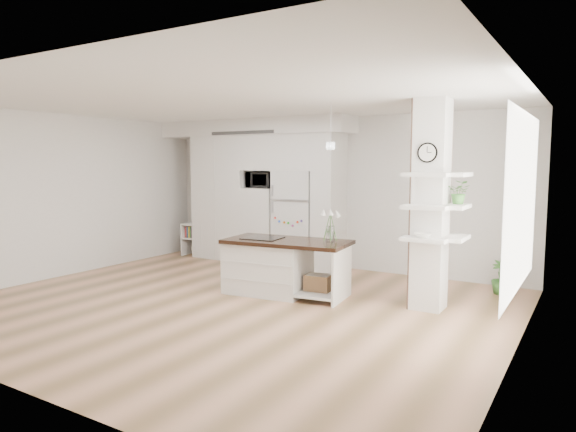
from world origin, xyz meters
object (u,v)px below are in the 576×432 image
bookshelf (197,242)px  refrigerator (298,219)px  kitchen_island (275,265)px  floor_plant_a (419,285)px

bookshelf → refrigerator: bearing=4.0°
kitchen_island → floor_plant_a: size_ratio=3.79×
kitchen_island → bookshelf: 3.42m
floor_plant_a → bookshelf: bearing=167.6°
refrigerator → kitchen_island: refrigerator is taller
refrigerator → floor_plant_a: 2.99m
kitchen_island → refrigerator: bearing=104.2°
kitchen_island → floor_plant_a: kitchen_island is taller
kitchen_island → bookshelf: kitchen_island is taller
refrigerator → kitchen_island: 2.04m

